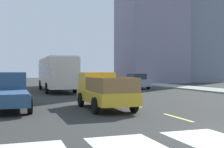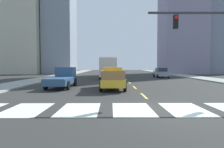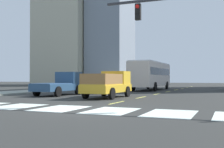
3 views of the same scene
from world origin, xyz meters
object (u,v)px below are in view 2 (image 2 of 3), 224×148
(pickup_stakebed, at_px, (113,78))
(city_bus, at_px, (108,67))
(pickup_dark, at_px, (63,78))
(sedan_far, at_px, (161,73))

(pickup_stakebed, relative_size, city_bus, 0.48)
(pickup_dark, relative_size, sedan_far, 1.18)
(pickup_stakebed, height_order, pickup_dark, same)
(pickup_dark, distance_m, sedan_far, 19.85)
(pickup_dark, xyz_separation_m, sedan_far, (13.62, 14.45, -0.06))
(pickup_stakebed, xyz_separation_m, city_bus, (-0.55, 14.11, 1.02))
(pickup_stakebed, relative_size, sedan_far, 1.18)
(city_bus, distance_m, sedan_far, 9.47)
(pickup_dark, height_order, city_bus, city_bus)
(city_bus, bearing_deg, pickup_dark, -107.58)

